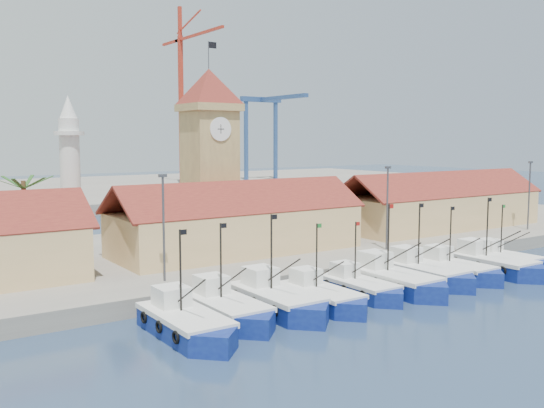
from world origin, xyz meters
TOP-DOWN VIEW (x-y plane):
  - ground at (0.00, 0.00)m, footprint 400.00×400.00m
  - quay at (0.00, 24.00)m, footprint 140.00×32.00m
  - terminal at (0.00, 110.00)m, footprint 240.00×80.00m
  - boat_0 at (-14.95, 1.79)m, footprint 3.72×10.19m
  - boat_1 at (-10.88, 3.38)m, footprint 3.68×10.09m
  - boat_2 at (-6.48, 3.11)m, footprint 3.87×10.60m
  - boat_3 at (-2.67, 2.33)m, footprint 3.40×9.32m
  - boat_4 at (2.04, 2.96)m, footprint 3.25×8.91m
  - boat_5 at (5.83, 2.65)m, footprint 3.92×10.75m
  - boat_6 at (10.44, 3.28)m, footprint 3.79×10.37m
  - boat_7 at (14.42, 2.92)m, footprint 3.53×9.66m
  - boat_8 at (19.09, 2.09)m, footprint 3.87×10.60m
  - boat_9 at (22.87, 3.18)m, footprint 3.35×9.17m
  - hall_center at (0.00, 20.00)m, footprint 27.04×10.13m
  - hall_right at (32.00, 20.00)m, footprint 31.20×10.13m
  - clock_tower at (0.00, 26.00)m, footprint 5.80×5.80m
  - minaret at (-15.00, 28.00)m, footprint 3.00×3.00m
  - palm_tree at (-20.00, 26.00)m, footprint 5.60×5.03m
  - lamp_posts at (0.50, 12.00)m, footprint 80.70×0.25m
  - crane_red_right at (34.81, 103.82)m, footprint 1.00×31.39m
  - gantry at (62.00, 106.65)m, footprint 13.00×22.00m

SIDE VIEW (x-z plane):
  - ground at x=0.00m, z-range 0.00..0.00m
  - boat_4 at x=2.04m, z-range -2.68..4.07m
  - boat_9 at x=22.87m, z-range -2.75..4.19m
  - boat_3 at x=-2.67m, z-range -2.80..4.26m
  - quay at x=0.00m, z-range 0.00..1.50m
  - boat_7 at x=14.42m, z-range -2.90..4.41m
  - boat_1 at x=-10.88m, z-range -3.03..4.61m
  - boat_0 at x=-14.95m, z-range -3.06..4.65m
  - boat_6 at x=10.44m, z-range -3.11..4.74m
  - boat_8 at x=19.09m, z-range -3.18..4.84m
  - boat_2 at x=-6.48m, z-range -3.18..4.84m
  - boat_5 at x=5.83m, z-range -3.23..4.91m
  - terminal at x=0.00m, z-range 0.00..2.00m
  - hall_center at x=0.00m, z-range 0.18..7.79m
  - hall_right at x=32.00m, z-range 0.18..7.79m
  - palm_tree at x=-20.00m, z-range 2.05..10.44m
  - lamp_posts at x=0.50m, z-range 1.96..10.99m
  - minaret at x=-15.00m, z-range 1.58..17.88m
  - clock_tower at x=0.00m, z-range 0.61..23.31m
  - gantry at x=62.00m, z-range 8.44..31.64m
  - crane_red_right at x=34.81m, z-range 4.30..48.21m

